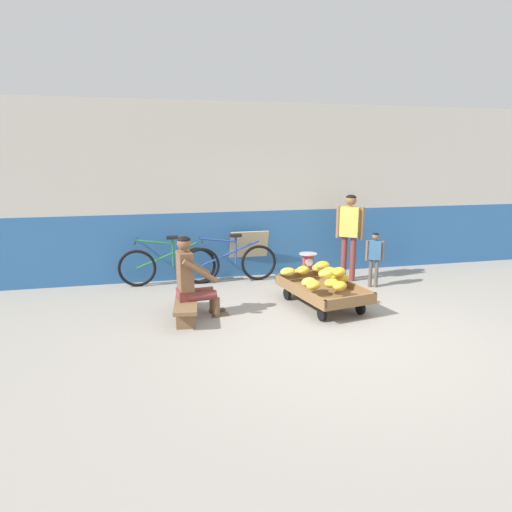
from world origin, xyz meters
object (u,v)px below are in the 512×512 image
at_px(bicycle_far_left, 230,262).
at_px(customer_adult, 350,228).
at_px(banana_cart, 322,291).
at_px(weighing_scale, 308,261).
at_px(vendor_seated, 192,278).
at_px(plastic_crate, 308,279).
at_px(bicycle_near_left, 167,265).
at_px(shopping_bag, 324,285).
at_px(low_bench, 186,304).
at_px(sign_board, 248,253).
at_px(customer_child, 375,254).

distance_m(bicycle_far_left, customer_adult, 2.18).
bearing_deg(banana_cart, weighing_scale, 82.64).
xyz_separation_m(bicycle_far_left, customer_adult, (2.06, -0.38, 0.60)).
relative_size(bicycle_far_left, customer_adult, 1.09).
distance_m(vendor_seated, plastic_crate, 2.30).
bearing_deg(weighing_scale, bicycle_near_left, 162.86).
relative_size(plastic_crate, customer_adult, 0.24).
bearing_deg(shopping_bag, weighing_scale, 118.14).
height_order(weighing_scale, bicycle_near_left, bicycle_near_left).
relative_size(low_bench, bicycle_far_left, 0.68).
xyz_separation_m(banana_cart, sign_board, (-0.68, 1.95, 0.19)).
xyz_separation_m(bicycle_near_left, customer_adult, (3.15, -0.44, 0.60)).
xyz_separation_m(plastic_crate, bicycle_far_left, (-1.21, 0.65, 0.20)).
relative_size(vendor_seated, weighing_scale, 3.80).
bearing_deg(low_bench, sign_board, 56.51).
bearing_deg(bicycle_near_left, sign_board, 10.10).
height_order(low_bench, weighing_scale, weighing_scale).
distance_m(banana_cart, vendor_seated, 1.93).
bearing_deg(vendor_seated, customer_adult, 23.58).
height_order(bicycle_near_left, customer_child, customer_child).
xyz_separation_m(customer_child, shopping_bag, (-0.92, -0.10, -0.46)).
height_order(plastic_crate, shopping_bag, plastic_crate).
height_order(weighing_scale, sign_board, sign_board).
relative_size(bicycle_near_left, sign_board, 1.93).
relative_size(weighing_scale, customer_child, 0.32).
relative_size(low_bench, sign_board, 1.31).
bearing_deg(banana_cart, customer_child, 31.80).
xyz_separation_m(low_bench, weighing_scale, (2.12, 1.00, 0.25)).
bearing_deg(customer_adult, banana_cart, -128.17).
height_order(low_bench, bicycle_far_left, bicycle_far_left).
xyz_separation_m(vendor_seated, customer_adult, (2.89, 1.26, 0.38)).
relative_size(vendor_seated, sign_board, 1.32).
relative_size(banana_cart, vendor_seated, 1.38).
relative_size(bicycle_far_left, shopping_bag, 6.92).
relative_size(sign_board, customer_child, 0.92).
relative_size(bicycle_far_left, customer_child, 1.78).
height_order(low_bench, shopping_bag, low_bench).
relative_size(banana_cart, bicycle_far_left, 0.94).
bearing_deg(shopping_bag, customer_child, 6.21).
xyz_separation_m(sign_board, customer_child, (1.91, -1.20, 0.15)).
distance_m(vendor_seated, bicycle_near_left, 1.74).
distance_m(bicycle_near_left, shopping_bag, 2.69).
xyz_separation_m(plastic_crate, weighing_scale, (0.00, -0.00, 0.30)).
height_order(bicycle_near_left, shopping_bag, bicycle_near_left).
xyz_separation_m(bicycle_far_left, sign_board, (0.40, 0.32, 0.08)).
xyz_separation_m(banana_cart, bicycle_far_left, (-1.08, 1.63, 0.11)).
height_order(bicycle_far_left, shopping_bag, bicycle_far_left).
bearing_deg(customer_child, plastic_crate, 168.34).
distance_m(banana_cart, bicycle_near_left, 2.75).
bearing_deg(weighing_scale, plastic_crate, 90.00).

